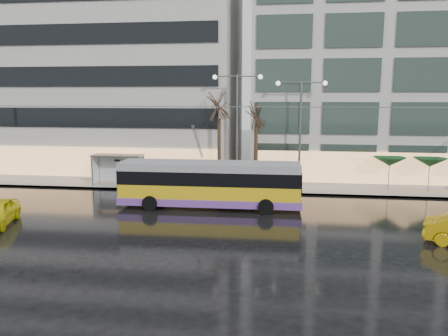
# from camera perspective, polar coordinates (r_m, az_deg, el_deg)

# --- Properties ---
(ground) EXTENTS (140.00, 140.00, 0.00)m
(ground) POSITION_cam_1_polar(r_m,az_deg,el_deg) (25.94, -5.21, -7.60)
(ground) COLOR black
(ground) RESTS_ON ground
(sidewalk) EXTENTS (80.00, 10.00, 0.15)m
(sidewalk) POSITION_cam_1_polar(r_m,az_deg,el_deg) (39.06, 2.17, -1.58)
(sidewalk) COLOR gray
(sidewalk) RESTS_ON ground
(kerb) EXTENTS (80.00, 0.10, 0.15)m
(kerb) POSITION_cam_1_polar(r_m,az_deg,el_deg) (34.24, 1.39, -3.18)
(kerb) COLOR slate
(kerb) RESTS_ON ground
(building_left) EXTENTS (34.00, 14.00, 22.00)m
(building_left) POSITION_cam_1_polar(r_m,az_deg,el_deg) (48.35, -19.50, 13.23)
(building_left) COLOR #B5B3AD
(building_left) RESTS_ON sidewalk
(building_right) EXTENTS (32.00, 14.00, 25.00)m
(building_right) POSITION_cam_1_polar(r_m,az_deg,el_deg) (45.48, 25.61, 15.01)
(building_right) COLOR #B5B3AD
(building_right) RESTS_ON sidewalk
(trolleybus) EXTENTS (12.27, 4.83, 5.67)m
(trolleybus) POSITION_cam_1_polar(r_m,az_deg,el_deg) (29.63, -1.88, -2.31)
(trolleybus) COLOR gold
(trolleybus) RESTS_ON ground
(catenary) EXTENTS (42.24, 5.12, 7.00)m
(catenary) POSITION_cam_1_polar(r_m,az_deg,el_deg) (32.59, -0.54, 3.62)
(catenary) COLOR #595B60
(catenary) RESTS_ON ground
(bus_shelter) EXTENTS (4.20, 1.60, 2.51)m
(bus_shelter) POSITION_cam_1_polar(r_m,az_deg,el_deg) (37.95, -14.11, 0.70)
(bus_shelter) COLOR #595B60
(bus_shelter) RESTS_ON sidewalk
(street_lamp_near) EXTENTS (3.96, 0.36, 9.03)m
(street_lamp_near) POSITION_cam_1_polar(r_m,az_deg,el_deg) (35.17, 1.74, 6.90)
(street_lamp_near) COLOR #595B60
(street_lamp_near) RESTS_ON sidewalk
(street_lamp_far) EXTENTS (3.96, 0.36, 8.53)m
(street_lamp_far) POSITION_cam_1_polar(r_m,az_deg,el_deg) (35.04, 9.95, 6.30)
(street_lamp_far) COLOR #595B60
(street_lamp_far) RESTS_ON sidewalk
(tree_a) EXTENTS (3.20, 3.20, 8.40)m
(tree_a) POSITION_cam_1_polar(r_m,az_deg,el_deg) (35.52, -0.66, 8.70)
(tree_a) COLOR black
(tree_a) RESTS_ON sidewalk
(tree_b) EXTENTS (3.20, 3.20, 7.70)m
(tree_b) POSITION_cam_1_polar(r_m,az_deg,el_deg) (35.43, 4.24, 7.56)
(tree_b) COLOR black
(tree_b) RESTS_ON sidewalk
(parasol_a) EXTENTS (2.50, 2.50, 2.65)m
(parasol_a) POSITION_cam_1_polar(r_m,az_deg,el_deg) (36.53, 20.82, 0.79)
(parasol_a) COLOR #595B60
(parasol_a) RESTS_ON sidewalk
(parasol_b) EXTENTS (2.50, 2.50, 2.65)m
(parasol_b) POSITION_cam_1_polar(r_m,az_deg,el_deg) (37.34, 25.30, 0.67)
(parasol_b) COLOR #595B60
(parasol_b) RESTS_ON sidewalk
(pedestrian_a) EXTENTS (1.27, 1.28, 2.19)m
(pedestrian_a) POSITION_cam_1_polar(r_m,az_deg,el_deg) (37.96, -11.16, 0.23)
(pedestrian_a) COLOR black
(pedestrian_a) RESTS_ON sidewalk
(pedestrian_b) EXTENTS (1.00, 0.81, 1.93)m
(pedestrian_b) POSITION_cam_1_polar(r_m,az_deg,el_deg) (38.21, -8.73, -0.35)
(pedestrian_b) COLOR black
(pedestrian_b) RESTS_ON sidewalk
(pedestrian_c) EXTENTS (1.20, 0.93, 2.11)m
(pedestrian_c) POSITION_cam_1_polar(r_m,az_deg,el_deg) (38.74, -13.62, -0.15)
(pedestrian_c) COLOR black
(pedestrian_c) RESTS_ON sidewalk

